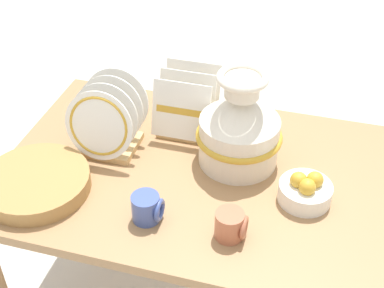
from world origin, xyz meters
The scene contains 8 objects.
display_table centered at (0.00, 0.00, 0.62)m, with size 1.26×0.86×0.70m.
ceramic_vase centered at (0.13, 0.09, 0.84)m, with size 0.29×0.29×0.33m.
dish_rack_round_plates centered at (-0.31, 0.03, 0.81)m, with size 0.24×0.22×0.26m.
dish_rack_square_plates centered at (-0.08, 0.22, 0.78)m, with size 0.20×0.21×0.22m.
wicker_charger_stack centered at (-0.45, -0.22, 0.73)m, with size 0.34×0.34×0.05m.
mug_terracotta_glaze centered at (0.18, -0.25, 0.74)m, with size 0.09×0.08×0.09m.
mug_cobalt_glaze centered at (-0.07, -0.25, 0.74)m, with size 0.09×0.08×0.09m.
fruit_bowl centered at (0.37, -0.04, 0.74)m, with size 0.16×0.16×0.10m.
Camera 1 is at (0.36, -1.29, 1.86)m, focal length 50.00 mm.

